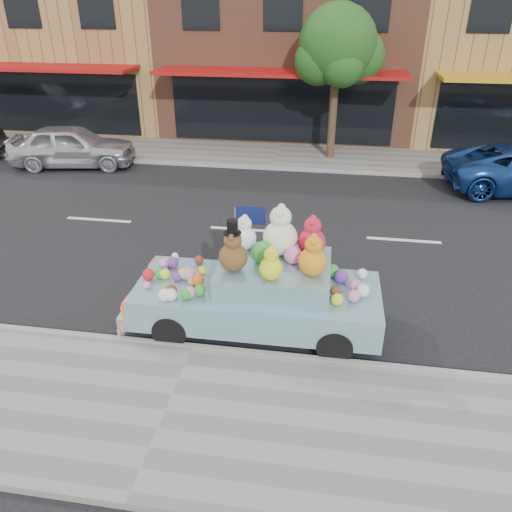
# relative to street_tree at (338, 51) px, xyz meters

# --- Properties ---
(ground) EXTENTS (120.00, 120.00, 0.00)m
(ground) POSITION_rel_street_tree_xyz_m (-2.03, -6.55, -3.69)
(ground) COLOR black
(ground) RESTS_ON ground
(near_sidewalk) EXTENTS (60.00, 3.00, 0.12)m
(near_sidewalk) POSITION_rel_street_tree_xyz_m (-2.03, -13.05, -3.63)
(near_sidewalk) COLOR gray
(near_sidewalk) RESTS_ON ground
(far_sidewalk) EXTENTS (60.00, 3.00, 0.12)m
(far_sidewalk) POSITION_rel_street_tree_xyz_m (-2.03, -0.05, -3.63)
(far_sidewalk) COLOR gray
(far_sidewalk) RESTS_ON ground
(near_kerb) EXTENTS (60.00, 0.12, 0.13)m
(near_kerb) POSITION_rel_street_tree_xyz_m (-2.03, -11.55, -3.63)
(near_kerb) COLOR gray
(near_kerb) RESTS_ON ground
(far_kerb) EXTENTS (60.00, 0.12, 0.13)m
(far_kerb) POSITION_rel_street_tree_xyz_m (-2.03, -1.55, -3.63)
(far_kerb) COLOR gray
(far_kerb) RESTS_ON ground
(storefront_left) EXTENTS (10.00, 9.80, 7.30)m
(storefront_left) POSITION_rel_street_tree_xyz_m (-12.03, 5.42, -0.05)
(storefront_left) COLOR olive
(storefront_left) RESTS_ON ground
(storefront_mid) EXTENTS (10.00, 9.80, 7.30)m
(storefront_mid) POSITION_rel_street_tree_xyz_m (-2.03, 5.42, -0.05)
(storefront_mid) COLOR #90553D
(storefront_mid) RESTS_ON ground
(street_tree) EXTENTS (3.00, 2.70, 5.22)m
(street_tree) POSITION_rel_street_tree_xyz_m (0.00, 0.00, 0.00)
(street_tree) COLOR #38281C
(street_tree) RESTS_ON ground
(car_silver) EXTENTS (4.46, 2.40, 1.44)m
(car_silver) POSITION_rel_street_tree_xyz_m (-8.86, -2.24, -2.97)
(car_silver) COLOR silver
(car_silver) RESTS_ON ground
(art_car) EXTENTS (4.50, 1.80, 2.25)m
(art_car) POSITION_rel_street_tree_xyz_m (-1.01, -10.64, -2.89)
(art_car) COLOR black
(art_car) RESTS_ON ground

